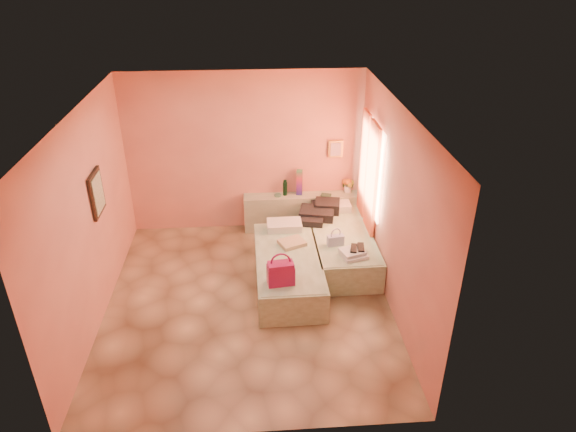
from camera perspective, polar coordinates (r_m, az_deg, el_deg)
name	(u,v)px	position (r m, az deg, el deg)	size (l,w,h in m)	color
ground	(249,301)	(7.51, -4.41, -9.40)	(4.50, 4.50, 0.00)	tan
room_walls	(259,171)	(7.10, -3.30, 5.04)	(4.02, 4.51, 2.81)	#EC997D
headboard_ledge	(302,211)	(9.15, 1.56, 0.51)	(2.05, 0.30, 0.65)	#ABB997
bed_left	(288,269)	(7.70, -0.01, -5.94)	(0.90, 2.00, 0.50)	beige
bed_right	(341,246)	(8.32, 5.89, -3.30)	(0.90, 2.00, 0.50)	beige
water_bottle	(285,188)	(8.95, -0.33, 3.15)	(0.08, 0.08, 0.27)	#13361E
rainbow_box	(299,182)	(8.94, 1.28, 3.76)	(0.10, 0.10, 0.45)	#A91452
small_dish	(278,195)	(8.96, -1.14, 2.31)	(0.12, 0.12, 0.03)	#447D62
green_book	(326,195)	(8.98, 4.24, 2.31)	(0.17, 0.12, 0.03)	#24442F
flower_vase	(348,184)	(9.12, 6.69, 3.52)	(0.22, 0.22, 0.29)	white
magenta_handbag	(281,273)	(6.89, -0.82, -6.32)	(0.36, 0.20, 0.34)	#A91452
khaki_garment	(292,243)	(7.80, 0.45, -2.99)	(0.37, 0.30, 0.06)	tan
clothes_pile	(320,212)	(8.57, 3.57, 0.44)	(0.61, 0.61, 0.18)	black
blue_handbag	(335,240)	(7.81, 5.29, -2.70)	(0.25, 0.11, 0.16)	#39488A
towel_stack	(354,254)	(7.57, 7.33, -4.17)	(0.35, 0.30, 0.10)	white
sandal_pair	(358,248)	(7.59, 7.74, -3.55)	(0.18, 0.24, 0.03)	black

